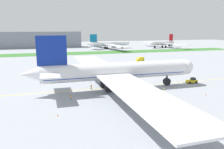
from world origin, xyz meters
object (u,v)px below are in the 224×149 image
Objects in this scene: ground_crew_marshaller_front at (164,90)px; traffic_cone_near_nose at (58,115)px; ground_crew_wingwalker_starboard at (91,86)px; parked_airliner_far_centre at (163,43)px; airliner_foreground at (115,71)px; service_truck_baggage_loader at (140,59)px; service_truck_fuel_bowser at (87,67)px; service_truck_catering_van at (59,66)px; pushback_tug at (192,81)px; traffic_cone_port_wing at (206,95)px; ground_crew_wingwalker_port at (71,97)px; parked_airliner_far_left at (108,44)px.

ground_crew_marshaller_front reaches higher than traffic_cone_near_nose.
ground_crew_wingwalker_starboard is 190.91m from parked_airliner_far_centre.
parked_airliner_far_centre is at bearing 55.42° from airliner_foreground.
service_truck_baggage_loader is (21.76, 67.90, 0.56)m from ground_crew_marshaller_front.
service_truck_baggage_loader is 42.63m from service_truck_fuel_bowser.
ground_crew_marshaller_front is 64.51m from service_truck_catering_van.
parked_airliner_far_centre is (70.85, 96.20, 3.45)m from service_truck_baggage_loader.
parked_airliner_far_centre is (127.64, 174.30, 4.79)m from traffic_cone_near_nose.
ground_crew_wingwalker_starboard reaches higher than traffic_cone_near_nose.
pushback_tug is at bearing -49.64° from service_truck_fuel_bowser.
traffic_cone_port_wing is 189.26m from parked_airliner_far_centre.
ground_crew_marshaller_front is 1.05× the size of ground_crew_wingwalker_starboard.
parked_airliner_far_left is (59.10, 165.05, 4.19)m from ground_crew_wingwalker_port.
ground_crew_marshaller_front is (14.25, -9.10, -5.34)m from airliner_foreground.
ground_crew_wingwalker_starboard reaches higher than traffic_cone_port_wing.
ground_crew_wingwalker_port is 1.00× the size of ground_crew_marshaller_front.
service_truck_baggage_loader is (4.28, 58.82, 0.64)m from pushback_tug.
service_truck_catering_van is (0.36, 55.81, 0.38)m from ground_crew_wingwalker_port.
traffic_cone_near_nose is 187.73m from parked_airliner_far_left.
parked_airliner_far_centre is at bearing 53.05° from ground_crew_wingwalker_starboard.
ground_crew_wingwalker_port is at bearing -128.85° from ground_crew_wingwalker_starboard.
traffic_cone_port_wing is at bearing -115.49° from parked_airliner_far_centre.
traffic_cone_near_nose is 0.12× the size of service_truck_fuel_bowser.
service_truck_baggage_loader is (52.18, 66.64, 0.56)m from ground_crew_wingwalker_port.
ground_crew_wingwalker_starboard is at bearing -126.95° from parked_airliner_far_centre.
parked_airliner_far_centre reaches higher than pushback_tug.
service_truck_fuel_bowser is at bearing -153.69° from service_truck_baggage_loader.
ground_crew_wingwalker_starboard is at bearing 152.40° from ground_crew_marshaller_front.
service_truck_catering_van reaches higher than pushback_tug.
parked_airliner_far_centre is (75.12, 155.02, 4.09)m from pushback_tug.
airliner_foreground reaches higher than parked_airliner_far_centre.
ground_crew_wingwalker_port is at bearing -128.06° from service_truck_baggage_loader.
pushback_tug is 157.68m from parked_airliner_far_left.
service_truck_baggage_loader is at bearing -94.02° from parked_airliner_far_left.
airliner_foreground is 32.19m from pushback_tug.
ground_crew_wingwalker_port is 55.81m from service_truck_catering_van.
parked_airliner_far_left is (50.80, 154.75, 4.24)m from ground_crew_wingwalker_starboard.
ground_crew_wingwalker_port is 3.03× the size of traffic_cone_port_wing.
service_truck_catering_van reaches higher than traffic_cone_near_nose.
traffic_cone_port_wing is at bearing -111.76° from pushback_tug.
ground_crew_wingwalker_port is at bearing -127.07° from parked_airliner_far_centre.
service_truck_catering_van is at bearing 108.24° from airliner_foreground.
traffic_cone_near_nose is at bearing -126.02° from service_truck_baggage_loader.
ground_crew_wingwalker_port is 3.03× the size of traffic_cone_near_nose.
ground_crew_wingwalker_port is at bearing -109.70° from parked_airliner_far_left.
ground_crew_marshaller_front is at bearing -27.60° from ground_crew_wingwalker_starboard.
airliner_foreground is at bearing 179.98° from pushback_tug.
service_truck_baggage_loader reaches higher than service_truck_catering_van.
ground_crew_wingwalker_port is at bearing -90.37° from service_truck_catering_van.
parked_airliner_far_centre is (123.03, 162.84, 4.01)m from ground_crew_wingwalker_port.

